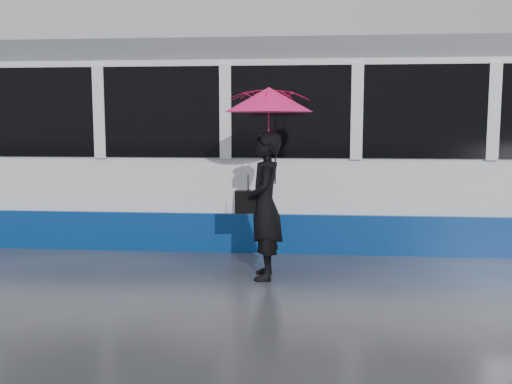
# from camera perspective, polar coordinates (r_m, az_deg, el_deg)

# --- Properties ---
(ground) EXTENTS (90.00, 90.00, 0.00)m
(ground) POSITION_cam_1_polar(r_m,az_deg,el_deg) (7.86, -3.90, -8.09)
(ground) COLOR #27272C
(ground) RESTS_ON ground
(rails) EXTENTS (34.00, 1.51, 0.02)m
(rails) POSITION_cam_1_polar(r_m,az_deg,el_deg) (10.27, -1.72, -4.45)
(rails) COLOR #3F3D38
(rails) RESTS_ON ground
(tram) EXTENTS (26.00, 2.56, 3.35)m
(tram) POSITION_cam_1_polar(r_m,az_deg,el_deg) (10.38, -10.33, 4.62)
(tram) COLOR white
(tram) RESTS_ON ground
(woman) EXTENTS (0.52, 0.74, 1.92)m
(woman) POSITION_cam_1_polar(r_m,az_deg,el_deg) (7.42, 0.88, -1.38)
(woman) COLOR black
(woman) RESTS_ON ground
(umbrella) EXTENTS (1.22, 1.22, 1.30)m
(umbrella) POSITION_cam_1_polar(r_m,az_deg,el_deg) (7.34, 1.29, 7.51)
(umbrella) COLOR #FF1560
(umbrella) RESTS_ON ground
(handbag) EXTENTS (0.36, 0.18, 0.48)m
(handbag) POSITION_cam_1_polar(r_m,az_deg,el_deg) (7.45, -0.80, -0.99)
(handbag) COLOR black
(handbag) RESTS_ON ground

